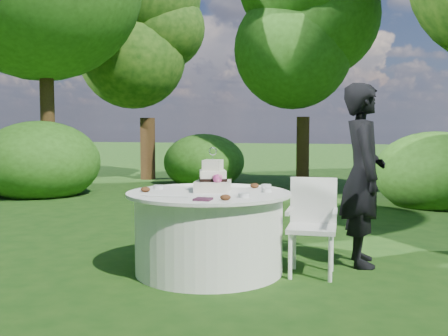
{
  "coord_description": "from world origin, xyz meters",
  "views": [
    {
      "loc": [
        1.44,
        -4.73,
        1.38
      ],
      "look_at": [
        0.15,
        0.0,
        1.0
      ],
      "focal_mm": 42.0,
      "sensor_mm": 36.0,
      "label": 1
    }
  ],
  "objects_px": {
    "guest": "(363,175)",
    "table": "(209,231)",
    "chair": "(312,219)",
    "cake": "(213,180)",
    "napkins": "(203,199)"
  },
  "relations": [
    {
      "from": "guest",
      "to": "table",
      "type": "xyz_separation_m",
      "value": [
        -1.41,
        -0.66,
        -0.52
      ]
    },
    {
      "from": "napkins",
      "to": "table",
      "type": "distance_m",
      "value": 0.7
    },
    {
      "from": "guest",
      "to": "table",
      "type": "distance_m",
      "value": 1.64
    },
    {
      "from": "cake",
      "to": "guest",
      "type": "bearing_deg",
      "value": 24.46
    },
    {
      "from": "guest",
      "to": "cake",
      "type": "relative_size",
      "value": 4.26
    },
    {
      "from": "chair",
      "to": "cake",
      "type": "bearing_deg",
      "value": -169.5
    },
    {
      "from": "cake",
      "to": "table",
      "type": "bearing_deg",
      "value": -131.01
    },
    {
      "from": "table",
      "to": "chair",
      "type": "bearing_deg",
      "value": 12.19
    },
    {
      "from": "napkins",
      "to": "table",
      "type": "bearing_deg",
      "value": 102.11
    },
    {
      "from": "table",
      "to": "cake",
      "type": "height_order",
      "value": "cake"
    },
    {
      "from": "napkins",
      "to": "guest",
      "type": "distance_m",
      "value": 1.78
    },
    {
      "from": "napkins",
      "to": "table",
      "type": "height_order",
      "value": "napkins"
    },
    {
      "from": "cake",
      "to": "chair",
      "type": "xyz_separation_m",
      "value": [
        0.93,
        0.17,
        -0.36
      ]
    },
    {
      "from": "chair",
      "to": "table",
      "type": "bearing_deg",
      "value": -167.81
    },
    {
      "from": "guest",
      "to": "cake",
      "type": "xyz_separation_m",
      "value": [
        -1.38,
        -0.63,
        -0.03
      ]
    }
  ]
}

